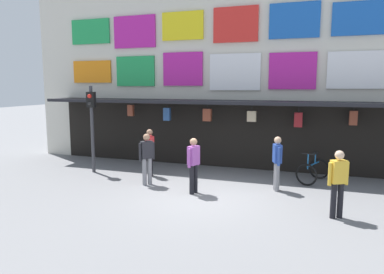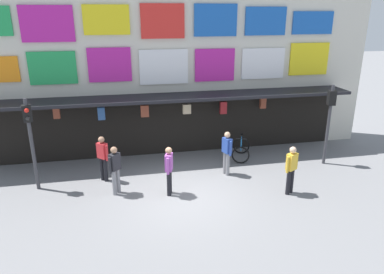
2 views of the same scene
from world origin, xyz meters
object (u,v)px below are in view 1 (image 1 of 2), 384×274
(traffic_light_near, at_px, (92,115))
(pedestrian_in_black, at_px, (338,180))
(pedestrian_in_green, at_px, (277,160))
(pedestrian_in_yellow, at_px, (194,162))
(pedestrian_in_red, at_px, (150,150))
(pedestrian_in_blue, at_px, (147,156))
(bicycle_parked, at_px, (313,171))

(traffic_light_near, relative_size, pedestrian_in_black, 1.90)
(pedestrian_in_green, bearing_deg, pedestrian_in_yellow, -154.21)
(pedestrian_in_red, bearing_deg, traffic_light_near, -174.70)
(pedestrian_in_yellow, xyz_separation_m, pedestrian_in_blue, (-1.73, 0.40, 0.00))
(traffic_light_near, distance_m, pedestrian_in_yellow, 4.73)
(traffic_light_near, bearing_deg, pedestrian_in_black, -13.99)
(traffic_light_near, distance_m, bicycle_parked, 8.03)
(bicycle_parked, xyz_separation_m, pedestrian_in_red, (-5.52, -0.98, 0.55))
(pedestrian_in_blue, distance_m, pedestrian_in_green, 4.11)
(pedestrian_in_red, xyz_separation_m, pedestrian_in_green, (4.48, -0.39, 0.00))
(bicycle_parked, xyz_separation_m, pedestrian_in_black, (0.59, -3.26, 0.55))
(bicycle_parked, height_order, pedestrian_in_red, pedestrian_in_red)
(traffic_light_near, relative_size, pedestrian_in_yellow, 1.90)
(pedestrian_in_green, bearing_deg, pedestrian_in_red, 174.99)
(pedestrian_in_red, xyz_separation_m, pedestrian_in_blue, (0.43, -1.11, 0.00))
(bicycle_parked, bearing_deg, pedestrian_in_red, -169.97)
(pedestrian_in_black, distance_m, pedestrian_in_yellow, 4.03)
(pedestrian_in_red, height_order, pedestrian_in_green, same)
(traffic_light_near, distance_m, pedestrian_in_red, 2.54)
(traffic_light_near, bearing_deg, pedestrian_in_yellow, -16.57)
(bicycle_parked, relative_size, pedestrian_in_black, 0.80)
(pedestrian_in_red, bearing_deg, pedestrian_in_black, -20.49)
(pedestrian_in_black, relative_size, pedestrian_in_green, 1.00)
(traffic_light_near, bearing_deg, pedestrian_in_green, -1.59)
(pedestrian_in_black, height_order, pedestrian_in_red, same)
(pedestrian_in_blue, bearing_deg, pedestrian_in_green, 10.04)
(pedestrian_in_yellow, xyz_separation_m, pedestrian_in_green, (2.32, 1.12, 0.00))
(pedestrian_in_green, bearing_deg, pedestrian_in_blue, -169.96)
(pedestrian_in_black, xyz_separation_m, pedestrian_in_yellow, (-3.95, 0.77, 0.00))
(bicycle_parked, height_order, pedestrian_in_green, pedestrian_in_green)
(pedestrian_in_blue, bearing_deg, traffic_light_near, 161.23)
(pedestrian_in_black, bearing_deg, pedestrian_in_red, 159.51)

